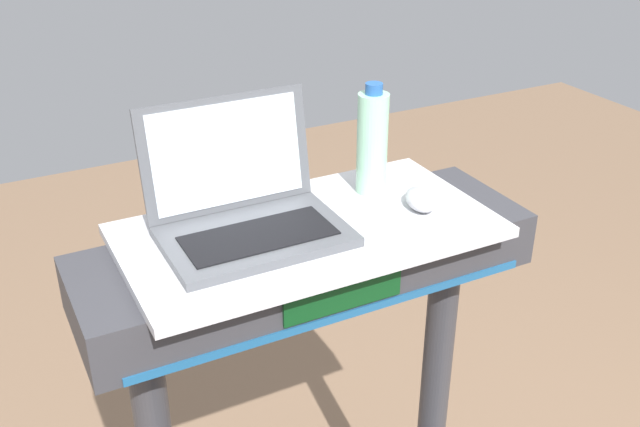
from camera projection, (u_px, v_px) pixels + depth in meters
name	position (u px, v px, depth m)	size (l,w,h in m)	color
desk_board	(308.00, 231.00, 1.42)	(0.71, 0.38, 0.02)	silver
laptop	(246.00, 208.00, 1.37)	(0.34, 0.26, 0.24)	#515459
computer_mouse	(421.00, 199.00, 1.48)	(0.06, 0.10, 0.03)	#B2B2B7
water_bottle	(372.00, 142.00, 1.50)	(0.06, 0.06, 0.23)	#9EDBB2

